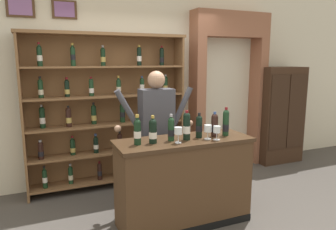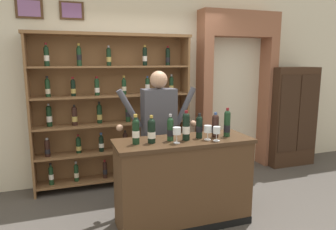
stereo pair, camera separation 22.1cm
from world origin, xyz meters
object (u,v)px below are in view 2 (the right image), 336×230
Objects in this scene: wine_shelf at (113,107)px; tasting_bottle_riserva at (227,123)px; wine_glass_spare at (208,130)px; wine_glass_center at (217,131)px; shopkeeper at (159,123)px; tasting_bottle_chianti at (152,131)px; wine_glass_right at (177,132)px; tasting_bottle_super_tuscan at (136,131)px; tasting_counter at (183,182)px; tasting_bottle_grappa at (199,126)px; side_cabinet at (290,116)px; tasting_bottle_brunello at (215,126)px; tasting_bottle_rosso at (170,129)px; tasting_bottle_vin_santo at (186,126)px.

tasting_bottle_riserva is at bearing -53.83° from wine_shelf.
wine_glass_center is at bearing -46.03° from wine_glass_spare.
tasting_bottle_chianti is (-0.26, -0.59, 0.06)m from shopkeeper.
wine_glass_right reaches higher than wine_glass_center.
shopkeeper reaches higher than wine_glass_center.
tasting_bottle_chianti is at bearing -3.27° from tasting_bottle_super_tuscan.
tasting_bottle_super_tuscan is (0.00, -1.41, -0.03)m from wine_shelf.
wine_glass_spare is (0.76, -0.08, -0.03)m from tasting_bottle_super_tuscan.
tasting_counter is at bearing 43.72° from wine_glass_right.
wine_shelf is at bearing 117.56° from shopkeeper.
tasting_bottle_grappa is (0.71, -1.39, -0.04)m from wine_shelf.
tasting_bottle_riserva is 0.28m from wine_glass_spare.
tasting_bottle_grappa is at bearing 1.34° from tasting_bottle_super_tuscan.
tasting_bottle_chianti is (0.16, -0.01, -0.01)m from tasting_bottle_super_tuscan.
wine_glass_right is at bearing -177.15° from wine_glass_spare.
tasting_bottle_super_tuscan is at bearing 173.64° from wine_glass_spare.
wine_shelf is at bearing 126.17° from tasting_bottle_riserva.
tasting_bottle_super_tuscan is 0.77m from wine_glass_spare.
wine_shelf reaches higher than tasting_bottle_chianti.
wine_glass_spare is (0.05, -0.10, -0.02)m from tasting_bottle_grappa.
wine_shelf is 1.34× the size of shopkeeper.
tasting_bottle_chianti reaches higher than wine_glass_center.
tasting_bottle_riserva reaches higher than wine_glass_center.
wine_glass_center is 0.92× the size of wine_glass_right.
side_cabinet is 2.72m from shopkeeper.
tasting_bottle_rosso is at bearing 178.71° from tasting_bottle_brunello.
tasting_bottle_riserva reaches higher than tasting_bottle_rosso.
wine_glass_center is at bearing -7.08° from wine_glass_right.
tasting_bottle_riserva reaches higher than tasting_counter.
side_cabinet is 3.18m from tasting_bottle_chianti.
tasting_bottle_chianti is 1.85× the size of wine_glass_spare.
shopkeeper is (0.43, -0.82, -0.10)m from wine_shelf.
tasting_bottle_grappa is (0.28, -0.57, 0.06)m from shopkeeper.
tasting_bottle_brunello is (0.90, -1.41, -0.04)m from wine_shelf.
wine_glass_spare is at bearing -23.24° from tasting_counter.
tasting_bottle_brunello is (0.73, 0.01, -0.00)m from tasting_bottle_chianti.
tasting_counter is (0.53, -1.39, -0.66)m from wine_shelf.
tasting_bottle_chianti is 0.21m from tasting_bottle_rosso.
side_cabinet is 11.05× the size of wine_glass_center.
tasting_bottle_vin_santo is 2.07× the size of wine_glass_center.
shopkeeper is at bearing 100.71° from tasting_bottle_vin_santo.
wine_glass_spare is at bearing -16.02° from tasting_bottle_vin_santo.
side_cabinet reaches higher than tasting_bottle_chianti.
tasting_bottle_chianti is at bearing -177.29° from tasting_bottle_grappa.
side_cabinet reaches higher than tasting_counter.
tasting_bottle_rosso is at bearing -153.85° from side_cabinet.
wine_shelf is 1.53m from tasting_bottle_vin_santo.
wine_shelf is at bearing 105.06° from tasting_bottle_rosso.
wine_glass_spare is (0.23, -0.10, 0.59)m from tasting_counter.
wine_glass_center is (0.83, -0.16, -0.03)m from tasting_bottle_super_tuscan.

